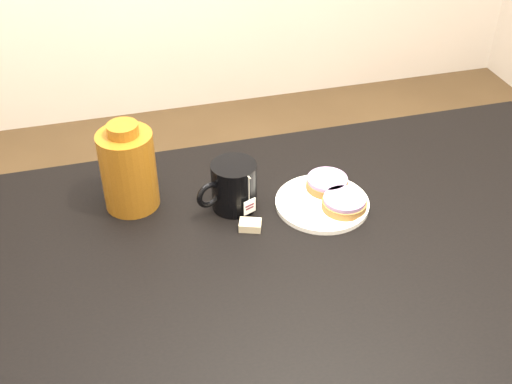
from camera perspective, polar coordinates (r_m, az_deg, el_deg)
table at (r=1.35m, az=6.42°, el=-7.85°), size 1.40×0.90×0.75m
plate at (r=1.40m, az=5.90°, el=-0.92°), size 0.20×0.20×0.02m
bagel_back at (r=1.43m, az=6.35°, el=0.80°), size 0.13×0.13×0.03m
bagel_front at (r=1.38m, az=7.86°, el=-0.95°), size 0.11×0.11×0.03m
mug at (r=1.36m, az=-2.04°, el=0.54°), size 0.15×0.13×0.11m
teabag_pouch at (r=1.33m, az=-0.52°, el=-2.96°), size 0.05×0.05×0.02m
bagel_package at (r=1.37m, az=-11.28°, el=2.03°), size 0.15×0.15×0.20m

